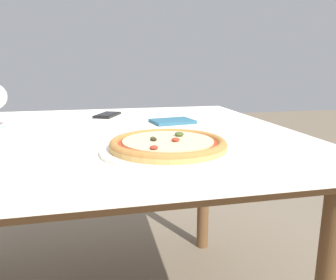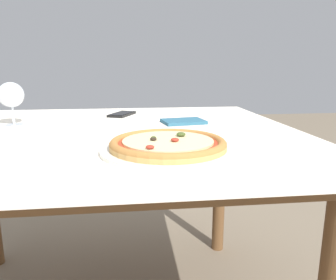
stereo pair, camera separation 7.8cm
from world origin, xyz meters
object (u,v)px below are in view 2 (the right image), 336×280
object	(u,v)px
wine_glass_far_left	(11,96)
cell_phone	(122,114)
pizza_plate	(168,145)
dining_table	(98,155)

from	to	relation	value
wine_glass_far_left	cell_phone	world-z (taller)	wine_glass_far_left
cell_phone	pizza_plate	bearing A→B (deg)	-78.76
pizza_plate	wine_glass_far_left	world-z (taller)	wine_glass_far_left
dining_table	wine_glass_far_left	size ratio (longest dim) A/B	8.66
pizza_plate	wine_glass_far_left	bearing A→B (deg)	139.86
cell_phone	wine_glass_far_left	bearing A→B (deg)	-152.49
dining_table	pizza_plate	xyz separation A→B (m)	(0.20, -0.28, 0.09)
dining_table	cell_phone	bearing A→B (deg)	77.35
wine_glass_far_left	dining_table	bearing A→B (deg)	-25.30
cell_phone	dining_table	bearing A→B (deg)	-102.65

